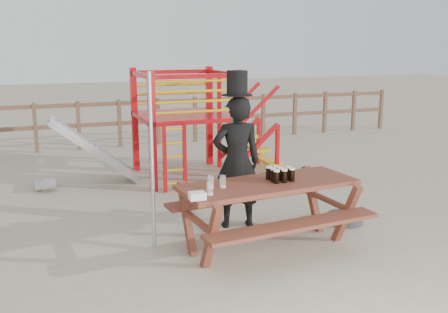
# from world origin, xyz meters

# --- Properties ---
(ground) EXTENTS (60.00, 60.00, 0.00)m
(ground) POSITION_xyz_m (0.00, 0.00, 0.00)
(ground) COLOR tan
(ground) RESTS_ON ground
(back_fence) EXTENTS (15.09, 0.09, 1.20)m
(back_fence) POSITION_xyz_m (0.00, 7.00, 0.74)
(back_fence) COLOR brown
(back_fence) RESTS_ON ground
(playground_fort) EXTENTS (4.71, 1.84, 2.10)m
(playground_fort) POSITION_xyz_m (0.12, 3.58, 1.07)
(playground_fort) COLOR #B00B10
(playground_fort) RESTS_ON ground
(picnic_table) EXTENTS (2.35, 1.72, 0.86)m
(picnic_table) POSITION_xyz_m (0.18, -0.19, 0.55)
(picnic_table) COLOR brown
(picnic_table) RESTS_ON ground
(man_with_hat) EXTENTS (0.75, 0.56, 2.20)m
(man_with_hat) POSITION_xyz_m (0.11, 0.67, 0.99)
(man_with_hat) COLOR black
(man_with_hat) RESTS_ON ground
(metal_pole) EXTENTS (0.05, 0.05, 2.23)m
(metal_pole) POSITION_xyz_m (-1.17, 0.28, 1.12)
(metal_pole) COLOR #B2B2B7
(metal_pole) RESTS_ON ground
(parasol_base) EXTENTS (0.53, 0.53, 0.22)m
(parasol_base) POSITION_xyz_m (1.65, 0.24, 0.06)
(parasol_base) COLOR #343438
(parasol_base) RESTS_ON ground
(paper_bag) EXTENTS (0.19, 0.15, 0.08)m
(paper_bag) POSITION_xyz_m (-0.86, -0.55, 0.90)
(paper_bag) COLOR white
(paper_bag) RESTS_ON picnic_table
(stout_pints) EXTENTS (0.31, 0.28, 0.17)m
(stout_pints) POSITION_xyz_m (0.35, -0.18, 0.95)
(stout_pints) COLOR black
(stout_pints) RESTS_ON picnic_table
(empty_glasses) EXTENTS (0.32, 0.34, 0.15)m
(empty_glasses) POSITION_xyz_m (-0.56, -0.28, 0.93)
(empty_glasses) COLOR silver
(empty_glasses) RESTS_ON picnic_table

